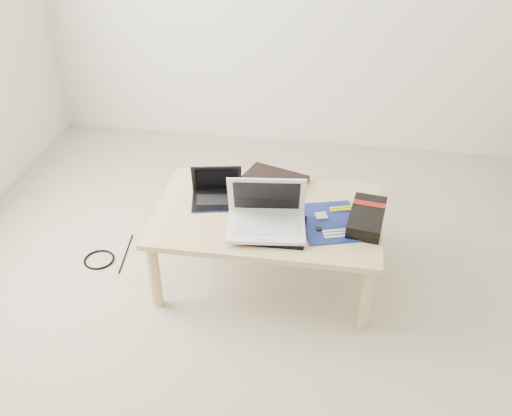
% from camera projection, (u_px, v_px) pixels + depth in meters
% --- Properties ---
extents(ground, '(4.00, 4.00, 0.00)m').
position_uv_depth(ground, '(300.00, 347.00, 2.59)').
color(ground, '#C0B59C').
rests_on(ground, ground).
extents(coffee_table, '(1.10, 0.70, 0.40)m').
position_uv_depth(coffee_table, '(267.00, 220.00, 2.81)').
color(coffee_table, tan).
rests_on(coffee_table, ground).
extents(book, '(0.39, 0.36, 0.03)m').
position_uv_depth(book, '(272.00, 183.00, 2.98)').
color(book, black).
rests_on(book, coffee_table).
extents(netbook, '(0.28, 0.23, 0.18)m').
position_uv_depth(netbook, '(217.00, 194.00, 2.85)').
color(netbook, black).
rests_on(netbook, coffee_table).
extents(tablet, '(0.24, 0.19, 0.01)m').
position_uv_depth(tablet, '(262.00, 215.00, 2.75)').
color(tablet, black).
rests_on(tablet, coffee_table).
extents(remote, '(0.07, 0.22, 0.02)m').
position_uv_depth(remote, '(289.00, 201.00, 2.85)').
color(remote, '#B5B6BA').
rests_on(remote, coffee_table).
extents(neoprene_sleeve, '(0.33, 0.25, 0.02)m').
position_uv_depth(neoprene_sleeve, '(270.00, 230.00, 2.65)').
color(neoprene_sleeve, black).
rests_on(neoprene_sleeve, coffee_table).
extents(white_laptop, '(0.39, 0.30, 0.25)m').
position_uv_depth(white_laptop, '(266.00, 216.00, 2.63)').
color(white_laptop, white).
rests_on(white_laptop, neoprene_sleeve).
extents(motherboard, '(0.35, 0.39, 0.02)m').
position_uv_depth(motherboard, '(330.00, 222.00, 2.71)').
color(motherboard, '#0D1857').
rests_on(motherboard, coffee_table).
extents(gpu_box, '(0.20, 0.33, 0.07)m').
position_uv_depth(gpu_box, '(367.00, 217.00, 2.69)').
color(gpu_box, black).
rests_on(gpu_box, coffee_table).
extents(cable_coil, '(0.11, 0.11, 0.01)m').
position_uv_depth(cable_coil, '(255.00, 216.00, 2.75)').
color(cable_coil, black).
rests_on(cable_coil, coffee_table).
extents(floor_cable_coil, '(0.21, 0.21, 0.01)m').
position_uv_depth(floor_cable_coil, '(99.00, 260.00, 3.10)').
color(floor_cable_coil, black).
rests_on(floor_cable_coil, ground).
extents(floor_cable_trail, '(0.05, 0.34, 0.01)m').
position_uv_depth(floor_cable_trail, '(126.00, 253.00, 3.15)').
color(floor_cable_trail, black).
rests_on(floor_cable_trail, ground).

